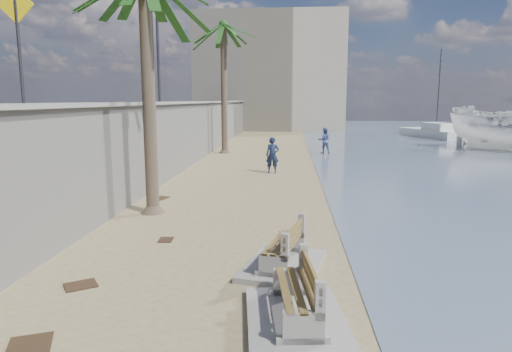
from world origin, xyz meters
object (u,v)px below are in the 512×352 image
object	(u,v)px
bench_far	(283,250)
yacht_far	(432,134)
palm_back	(223,27)
person_a	(272,153)
bench_near	(296,299)
person_b	(324,139)
sailboat_west	(436,130)

from	to	relation	value
bench_far	yacht_far	xyz separation A→B (m)	(14.15, 36.91, -0.07)
palm_back	person_a	bearing A→B (deg)	-66.97
bench_far	palm_back	bearing A→B (deg)	101.45
bench_near	palm_back	world-z (taller)	palm_back
yacht_far	bench_far	bearing A→B (deg)	140.35
person_a	person_b	xyz separation A→B (m)	(3.27, 9.00, -0.05)
yacht_far	sailboat_west	xyz separation A→B (m)	(2.56, 6.94, -0.05)
person_a	yacht_far	size ratio (longest dim) A/B	0.27
yacht_far	person_a	bearing A→B (deg)	128.99
bench_near	sailboat_west	bearing A→B (deg)	70.44
bench_near	person_a	size ratio (longest dim) A/B	1.21
bench_near	bench_far	size ratio (longest dim) A/B	0.98
yacht_far	palm_back	bearing A→B (deg)	109.96
person_b	bench_far	bearing A→B (deg)	80.80
bench_near	person_b	distance (m)	24.95
yacht_far	sailboat_west	bearing A→B (deg)	-38.92
bench_near	palm_back	distance (m)	26.27
person_a	bench_far	bearing A→B (deg)	-86.52
palm_back	person_a	xyz separation A→B (m)	(3.69, -8.69, -7.49)
bench_far	palm_back	xyz separation A→B (m)	(-4.46, 22.03, 8.12)
person_b	person_a	bearing A→B (deg)	67.20
bench_far	person_a	bearing A→B (deg)	93.30
palm_back	person_b	world-z (taller)	palm_back
bench_far	yacht_far	distance (m)	39.53
person_a	sailboat_west	world-z (taller)	sailboat_west
yacht_far	sailboat_west	size ratio (longest dim) A/B	0.82
bench_near	bench_far	xyz separation A→B (m)	(-0.25, 2.50, -0.01)
person_b	sailboat_west	size ratio (longest dim) A/B	0.21
bench_near	person_b	size ratio (longest dim) A/B	1.27
palm_back	sailboat_west	distance (m)	31.50
bench_far	person_a	world-z (taller)	person_a
bench_far	sailboat_west	bearing A→B (deg)	69.13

